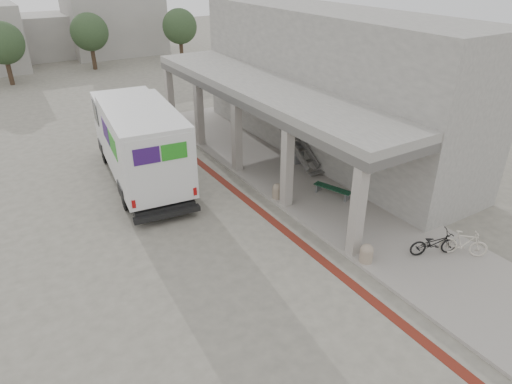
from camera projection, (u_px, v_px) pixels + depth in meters
ground at (248, 226)px, 17.46m from camera, size 120.00×120.00×0.00m
bike_lane_stripe at (244, 198)px, 19.43m from camera, size 0.35×40.00×0.01m
sidewalk at (329, 198)px, 19.31m from camera, size 4.40×28.00×0.12m
transit_building at (320, 87)px, 22.45m from camera, size 7.60×17.00×7.00m
distant_backdrop at (20, 33)px, 41.84m from camera, size 28.00×10.00×6.50m
tree_left at (2, 43)px, 34.68m from camera, size 3.20×3.20×4.80m
tree_mid at (89, 32)px, 39.46m from camera, size 3.20×3.20×4.80m
tree_right at (180, 27)px, 42.45m from camera, size 3.20×3.20×4.80m
fedex_truck at (139, 141)px, 20.05m from camera, size 3.59×8.84×3.67m
bench at (333, 190)px, 19.25m from camera, size 0.91×1.70×0.39m
bollard_near at (367, 253)px, 15.13m from camera, size 0.44×0.44×0.67m
bollard_far at (277, 191)px, 19.08m from camera, size 0.44×0.44×0.66m
utility_cabinet at (297, 153)px, 22.31m from camera, size 0.49×0.62×0.97m
bicycle_black at (434, 243)px, 15.45m from camera, size 1.79×1.22×0.89m
bicycle_cream at (464, 243)px, 15.40m from camera, size 1.42×1.41×0.94m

